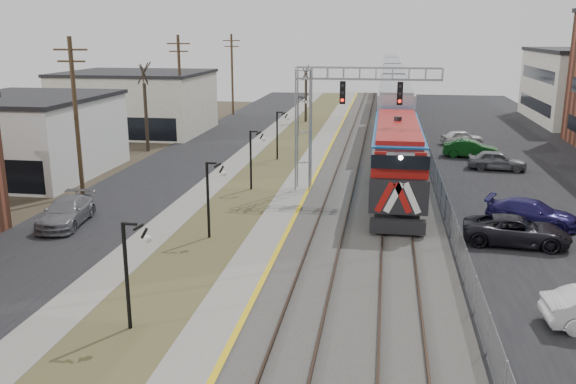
# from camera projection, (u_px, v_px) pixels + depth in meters

# --- Properties ---
(street_west) EXTENTS (7.00, 120.00, 0.04)m
(street_west) POSITION_uv_depth(u_px,v_px,m) (178.00, 164.00, 48.57)
(street_west) COLOR black
(street_west) RESTS_ON ground
(sidewalk) EXTENTS (2.00, 120.00, 0.08)m
(sidewalk) POSITION_uv_depth(u_px,v_px,m) (233.00, 166.00, 47.88)
(sidewalk) COLOR gray
(sidewalk) RESTS_ON ground
(grass_median) EXTENTS (4.00, 120.00, 0.06)m
(grass_median) POSITION_uv_depth(u_px,v_px,m) (271.00, 167.00, 47.43)
(grass_median) COLOR #4F512B
(grass_median) RESTS_ON ground
(platform) EXTENTS (2.00, 120.00, 0.24)m
(platform) POSITION_uv_depth(u_px,v_px,m) (309.00, 167.00, 46.95)
(platform) COLOR gray
(platform) RESTS_ON ground
(ballast_bed) EXTENTS (8.00, 120.00, 0.20)m
(ballast_bed) POSITION_uv_depth(u_px,v_px,m) (374.00, 170.00, 46.20)
(ballast_bed) COLOR #595651
(ballast_bed) RESTS_ON ground
(parking_lot) EXTENTS (16.00, 120.00, 0.04)m
(parking_lot) POSITION_uv_depth(u_px,v_px,m) (540.00, 177.00, 44.39)
(parking_lot) COLOR black
(parking_lot) RESTS_ON ground
(platform_edge) EXTENTS (0.24, 120.00, 0.01)m
(platform_edge) POSITION_uv_depth(u_px,v_px,m) (320.00, 166.00, 46.79)
(platform_edge) COLOR gold
(platform_edge) RESTS_ON platform
(track_near) EXTENTS (1.58, 120.00, 0.15)m
(track_near) POSITION_uv_depth(u_px,v_px,m) (348.00, 167.00, 46.46)
(track_near) COLOR #2D2119
(track_near) RESTS_ON ballast_bed
(track_far) EXTENTS (1.58, 120.00, 0.15)m
(track_far) POSITION_uv_depth(u_px,v_px,m) (394.00, 168.00, 45.92)
(track_far) COLOR #2D2119
(track_far) RESTS_ON ballast_bed
(train) EXTENTS (3.00, 108.65, 5.33)m
(train) POSITION_uv_depth(u_px,v_px,m) (392.00, 87.00, 83.66)
(train) COLOR #13589F
(train) RESTS_ON ground
(signal_gantry) EXTENTS (9.00, 1.07, 8.15)m
(signal_gantry) POSITION_uv_depth(u_px,v_px,m) (330.00, 108.00, 38.53)
(signal_gantry) COLOR gray
(signal_gantry) RESTS_ON ground
(lampposts) EXTENTS (0.14, 62.14, 4.00)m
(lampposts) POSITION_uv_depth(u_px,v_px,m) (210.00, 199.00, 30.97)
(lampposts) COLOR black
(lampposts) RESTS_ON ground
(utility_poles) EXTENTS (0.28, 80.28, 10.00)m
(utility_poles) POSITION_uv_depth(u_px,v_px,m) (76.00, 118.00, 38.21)
(utility_poles) COLOR #4C3823
(utility_poles) RESTS_ON ground
(fence) EXTENTS (0.04, 120.00, 1.60)m
(fence) POSITION_uv_depth(u_px,v_px,m) (431.00, 163.00, 45.38)
(fence) COLOR gray
(fence) RESTS_ON ground
(bare_trees) EXTENTS (12.30, 42.30, 5.95)m
(bare_trees) POSITION_uv_depth(u_px,v_px,m) (179.00, 123.00, 51.80)
(bare_trees) COLOR #382D23
(bare_trees) RESTS_ON ground
(car_lot_c) EXTENTS (5.33, 2.86, 1.42)m
(car_lot_c) POSITION_uv_depth(u_px,v_px,m) (516.00, 231.00, 30.05)
(car_lot_c) COLOR black
(car_lot_c) RESTS_ON ground
(car_lot_d) EXTENTS (5.22, 3.58, 1.40)m
(car_lot_d) POSITION_uv_depth(u_px,v_px,m) (532.00, 213.00, 33.05)
(car_lot_d) COLOR #1C1753
(car_lot_d) RESTS_ON ground
(car_lot_e) EXTENTS (4.51, 2.24, 1.48)m
(car_lot_e) POSITION_uv_depth(u_px,v_px,m) (497.00, 161.00, 46.40)
(car_lot_e) COLOR slate
(car_lot_e) RESTS_ON ground
(car_lot_f) EXTENTS (4.63, 2.14, 1.47)m
(car_lot_f) POSITION_uv_depth(u_px,v_px,m) (470.00, 149.00, 50.96)
(car_lot_f) COLOR #0D4414
(car_lot_f) RESTS_ON ground
(car_street_b) EXTENTS (2.69, 5.20, 1.44)m
(car_street_b) POSITION_uv_depth(u_px,v_px,m) (66.00, 213.00, 33.15)
(car_street_b) COLOR slate
(car_street_b) RESTS_ON ground
(car_lot_g) EXTENTS (4.16, 2.73, 1.32)m
(car_lot_g) POSITION_uv_depth(u_px,v_px,m) (462.00, 138.00, 56.97)
(car_lot_g) COLOR white
(car_lot_g) RESTS_ON ground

